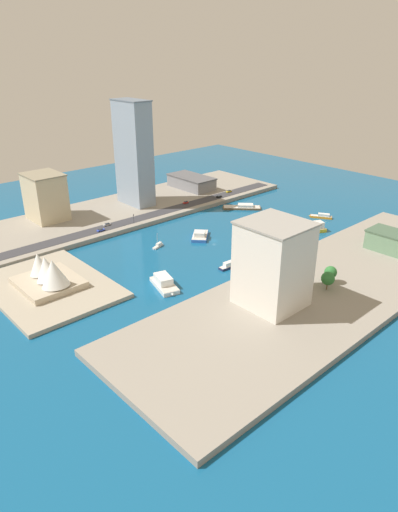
# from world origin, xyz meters

# --- Properties ---
(ground_plane) EXTENTS (440.00, 440.00, 0.00)m
(ground_plane) POSITION_xyz_m (0.00, 0.00, 0.00)
(ground_plane) COLOR #145684
(quay_west) EXTENTS (70.00, 240.00, 2.81)m
(quay_west) POSITION_xyz_m (-82.22, 0.00, 1.41)
(quay_west) COLOR gray
(quay_west) RESTS_ON ground_plane
(quay_east) EXTENTS (70.00, 240.00, 2.81)m
(quay_east) POSITION_xyz_m (82.22, 0.00, 1.41)
(quay_east) COLOR gray
(quay_east) RESTS_ON ground_plane
(peninsula_point) EXTENTS (70.20, 51.55, 2.00)m
(peninsula_point) POSITION_xyz_m (10.12, 102.82, 1.00)
(peninsula_point) COLOR #A89E89
(peninsula_point) RESTS_ON ground_plane
(road_strip) EXTENTS (10.66, 228.00, 0.15)m
(road_strip) POSITION_xyz_m (57.69, 0.00, 2.89)
(road_strip) COLOR #38383D
(road_strip) RESTS_ON quay_east
(sailboat_small_white) EXTENTS (5.03, 9.15, 9.05)m
(sailboat_small_white) POSITION_xyz_m (15.26, 31.55, 0.96)
(sailboat_small_white) COLOR white
(sailboat_small_white) RESTS_ON ground_plane
(ferry_yellow_fast) EXTENTS (16.18, 21.61, 6.37)m
(ferry_yellow_fast) POSITION_xyz_m (-31.40, -56.89, 2.39)
(ferry_yellow_fast) COLOR yellow
(ferry_yellow_fast) RESTS_ON ground_plane
(patrol_launch_navy) EXTENTS (4.57, 16.18, 3.52)m
(patrol_launch_navy) POSITION_xyz_m (-32.81, 19.53, 1.25)
(patrol_launch_navy) COLOR #1E284C
(patrol_launch_navy) RESTS_ON ground_plane
(ferry_white_commuter) EXTENTS (21.67, 13.55, 5.76)m
(ferry_white_commuter) POSITION_xyz_m (-26.44, 60.01, 2.26)
(ferry_white_commuter) COLOR silver
(ferry_white_commuter) RESTS_ON ground_plane
(catamaran_blue) EXTENTS (18.85, 19.51, 4.75)m
(catamaran_blue) POSITION_xyz_m (9.20, 3.34, 1.62)
(catamaran_blue) COLOR blue
(catamaran_blue) RESTS_ON ground_plane
(water_taxi_orange) EXTENTS (14.86, 10.89, 3.24)m
(water_taxi_orange) POSITION_xyz_m (-20.88, -84.24, 1.29)
(water_taxi_orange) COLOR orange
(water_taxi_orange) RESTS_ON ground_plane
(barge_flat_brown) EXTENTS (25.02, 24.83, 3.47)m
(barge_flat_brown) POSITION_xyz_m (30.09, -58.57, 1.27)
(barge_flat_brown) COLOR brown
(barge_flat_brown) RESTS_ON ground_plane
(office_block_beige) EXTENTS (26.58, 21.95, 30.89)m
(office_block_beige) POSITION_xyz_m (98.30, 60.68, 18.29)
(office_block_beige) COLOR #C6B793
(office_block_beige) RESTS_ON quay_east
(warehouse_low_gray) EXTENTS (40.39, 20.93, 9.92)m
(warehouse_low_gray) POSITION_xyz_m (89.75, -60.67, 7.80)
(warehouse_low_gray) COLOR gray
(warehouse_low_gray) RESTS_ON quay_east
(hotel_broad_white) EXTENTS (27.59, 26.14, 38.66)m
(hotel_broad_white) POSITION_xyz_m (-74.85, 37.26, 22.18)
(hotel_broad_white) COLOR silver
(hotel_broad_white) RESTS_ON quay_west
(tower_tall_glass) EXTENTS (29.84, 15.12, 73.45)m
(tower_tall_glass) POSITION_xyz_m (86.66, -3.43, 39.57)
(tower_tall_glass) COLOR #8C9EB2
(tower_tall_glass) RESTS_ON quay_east
(terminal_long_green) EXTENTS (28.12, 16.50, 11.07)m
(terminal_long_green) POSITION_xyz_m (-83.94, -59.12, 8.38)
(terminal_long_green) COLOR slate
(terminal_long_green) RESTS_ON quay_west
(hatchback_blue) EXTENTS (2.08, 5.13, 1.50)m
(hatchback_blue) POSITION_xyz_m (54.30, 46.78, 3.71)
(hatchback_blue) COLOR black
(hatchback_blue) RESTS_ON road_strip
(taxi_yellow_cab) EXTENTS (2.05, 4.82, 1.67)m
(taxi_yellow_cab) POSITION_xyz_m (59.75, -74.13, 3.78)
(taxi_yellow_cab) COLOR black
(taxi_yellow_cab) RESTS_ON road_strip
(sedan_silver) EXTENTS (1.94, 5.05, 1.54)m
(sedan_silver) POSITION_xyz_m (60.08, 38.63, 3.72)
(sedan_silver) COLOR black
(sedan_silver) RESTS_ON road_strip
(suv_black) EXTENTS (2.21, 4.80, 1.59)m
(suv_black) POSITION_xyz_m (55.21, -58.57, 3.74)
(suv_black) COLOR black
(suv_black) RESTS_ON road_strip
(pickup_red) EXTENTS (1.83, 4.35, 1.71)m
(pickup_red) POSITION_xyz_m (60.90, -29.73, 3.79)
(pickup_red) COLOR black
(pickup_red) RESTS_ON road_strip
(traffic_light_waterfront) EXTENTS (0.36, 0.36, 6.50)m
(traffic_light_waterfront) POSITION_xyz_m (51.38, 23.59, 7.16)
(traffic_light_waterfront) COLOR black
(traffic_light_waterfront) RESTS_ON quay_east
(opera_landmark) EXTENTS (30.56, 27.38, 16.62)m
(opera_landmark) POSITION_xyz_m (9.07, 102.82, 8.58)
(opera_landmark) COLOR #BCAD93
(opera_landmark) RESTS_ON peninsula_point
(park_tree_cluster) EXTENTS (9.29, 13.23, 9.07)m
(park_tree_cluster) POSITION_xyz_m (-83.39, 4.26, 8.59)
(park_tree_cluster) COLOR brown
(park_tree_cluster) RESTS_ON quay_west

